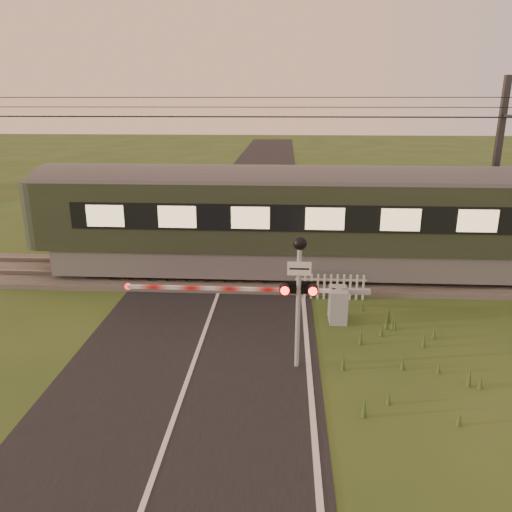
# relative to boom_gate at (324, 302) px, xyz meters

# --- Properties ---
(ground) EXTENTS (160.00, 160.00, 0.00)m
(ground) POSITION_rel_boom_gate_xyz_m (-3.27, -3.00, -0.56)
(ground) COLOR #2D471B
(ground) RESTS_ON ground
(road) EXTENTS (6.00, 140.00, 0.03)m
(road) POSITION_rel_boom_gate_xyz_m (-3.25, -3.23, -0.55)
(road) COLOR black
(road) RESTS_ON ground
(track_bed) EXTENTS (140.00, 3.40, 0.39)m
(track_bed) POSITION_rel_boom_gate_xyz_m (-3.27, 3.50, -0.49)
(track_bed) COLOR #47423D
(track_bed) RESTS_ON ground
(overhead_wires) EXTENTS (120.00, 0.62, 0.62)m
(overhead_wires) POSITION_rel_boom_gate_xyz_m (-3.27, 3.50, 5.17)
(overhead_wires) COLOR black
(overhead_wires) RESTS_ON ground
(boom_gate) EXTENTS (7.00, 0.75, 1.00)m
(boom_gate) POSITION_rel_boom_gate_xyz_m (0.00, 0.00, 0.00)
(boom_gate) COLOR gray
(boom_gate) RESTS_ON ground
(crossing_signal) EXTENTS (0.81, 0.34, 3.19)m
(crossing_signal) POSITION_rel_boom_gate_xyz_m (-0.81, -2.64, 1.64)
(crossing_signal) COLOR gray
(crossing_signal) RESTS_ON ground
(picket_fence) EXTENTS (2.22, 0.07, 0.83)m
(picket_fence) POSITION_rel_boom_gate_xyz_m (0.33, 1.60, -0.14)
(picket_fence) COLOR silver
(picket_fence) RESTS_ON ground
(catenary_mast) EXTENTS (0.22, 2.46, 6.86)m
(catenary_mast) POSITION_rel_boom_gate_xyz_m (6.56, 5.72, 3.01)
(catenary_mast) COLOR #2D2D30
(catenary_mast) RESTS_ON ground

